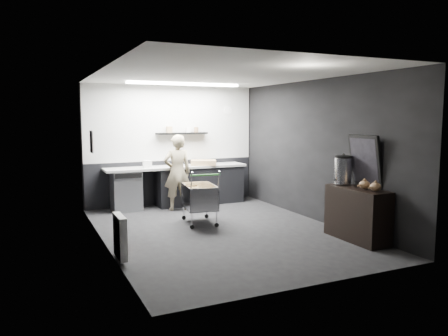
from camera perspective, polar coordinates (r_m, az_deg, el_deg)
name	(u,v)px	position (r m, az deg, el deg)	size (l,w,h in m)	color
floor	(221,231)	(7.77, -0.39, -8.18)	(5.50, 5.50, 0.00)	black
ceiling	(221,75)	(7.54, -0.40, 12.06)	(5.50, 5.50, 0.00)	silver
wall_back	(172,145)	(10.10, -6.82, 2.99)	(5.50, 5.50, 0.00)	black
wall_front	(318,173)	(5.17, 12.21, -0.64)	(5.50, 5.50, 0.00)	black
wall_left	(103,159)	(6.96, -15.58, 1.13)	(5.50, 5.50, 0.00)	black
wall_right	(316,151)	(8.55, 11.93, 2.23)	(5.50, 5.50, 0.00)	black
kitchen_wall_panel	(172,123)	(10.06, -6.82, 5.83)	(3.95, 0.02, 1.70)	silver
dado_panel	(173,182)	(10.17, -6.71, -1.79)	(3.95, 0.02, 1.00)	black
floating_shelf	(182,133)	(10.03, -5.52, 4.53)	(1.20, 0.22, 0.04)	black
wall_clock	(228,110)	(10.57, 0.48, 7.54)	(0.20, 0.20, 0.03)	white
poster	(91,142)	(8.23, -16.93, 3.31)	(0.02, 0.30, 0.40)	white
poster_red_band	(92,138)	(8.23, -16.91, 3.80)	(0.01, 0.22, 0.10)	red
radiator	(120,236)	(6.28, -13.43, -8.69)	(0.10, 0.50, 0.60)	white
ceiling_strip	(184,84)	(9.25, -5.19, 10.86)	(2.40, 0.20, 0.04)	white
prep_counter	(183,185)	(9.93, -5.42, -2.23)	(3.20, 0.61, 0.90)	black
person	(177,173)	(9.37, -6.11, -0.59)	(0.59, 0.39, 1.62)	beige
shopping_cart	(199,199)	(8.20, -3.25, -4.01)	(0.66, 0.97, 1.00)	silver
sideboard	(357,207)	(7.43, 16.94, -4.85)	(0.49, 1.14, 1.71)	black
fire_extinguisher	(121,237)	(6.70, -13.30, -8.81)	(0.14, 0.14, 0.46)	red
cardboard_box	(203,162)	(9.99, -2.72, 0.73)	(0.56, 0.43, 0.11)	tan
pink_tub	(179,162)	(9.83, -5.92, 0.80)	(0.18, 0.18, 0.18)	beige
white_container	(147,164)	(9.58, -10.00, 0.51)	(0.18, 0.14, 0.16)	white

